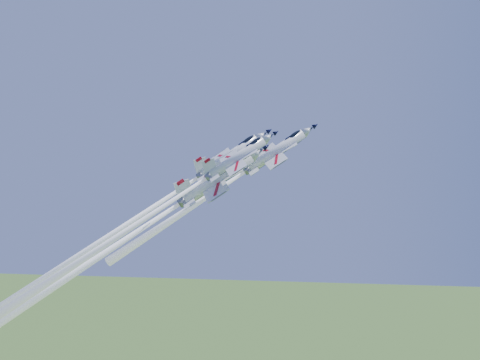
# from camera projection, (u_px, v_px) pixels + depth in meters

# --- Properties ---
(jet_lead) EXTENTS (34.07, 15.29, 30.33)m
(jet_lead) POSITION_uv_depth(u_px,v_px,m) (218.00, 189.00, 98.53)
(jet_lead) COLOR white
(jet_left) EXTENTS (50.21, 25.80, 46.73)m
(jet_left) POSITION_uv_depth(u_px,v_px,m) (126.00, 225.00, 103.74)
(jet_left) COLOR white
(jet_right) EXTENTS (41.51, 21.22, 38.57)m
(jet_right) POSITION_uv_depth(u_px,v_px,m) (139.00, 223.00, 89.33)
(jet_right) COLOR white
(jet_slot) EXTENTS (50.97, 25.54, 47.03)m
(jet_slot) POSITION_uv_depth(u_px,v_px,m) (106.00, 252.00, 93.28)
(jet_slot) COLOR white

